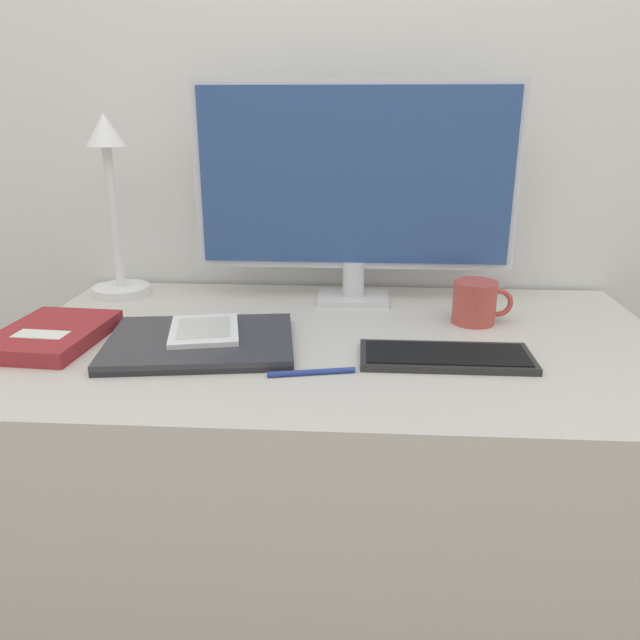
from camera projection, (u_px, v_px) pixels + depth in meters
The scene contains 10 objects.
wall_back at pixel (348, 58), 1.33m from camera, with size 3.60×0.05×2.40m.
desk at pixel (337, 503), 1.24m from camera, with size 1.18×0.69×0.70m.
monitor at pixel (355, 184), 1.27m from camera, with size 0.66×0.11×0.45m.
keyboard at pixel (446, 356), 1.03m from camera, with size 0.28×0.12×0.01m.
laptop at pixel (201, 342), 1.08m from camera, with size 0.35×0.28×0.02m.
ereader at pixel (204, 330), 1.10m from camera, with size 0.15×0.17×0.01m.
desk_lamp at pixel (112, 202), 1.32m from camera, with size 0.12×0.12×0.39m.
notebook at pixel (51, 335), 1.10m from camera, with size 0.18×0.24×0.03m.
coffee_mug at pixel (476, 302), 1.20m from camera, with size 0.11×0.08×0.08m.
pen at pixel (311, 372), 0.97m from camera, with size 0.14×0.04×0.01m.
Camera 1 is at (0.03, -0.86, 1.10)m, focal length 35.00 mm.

